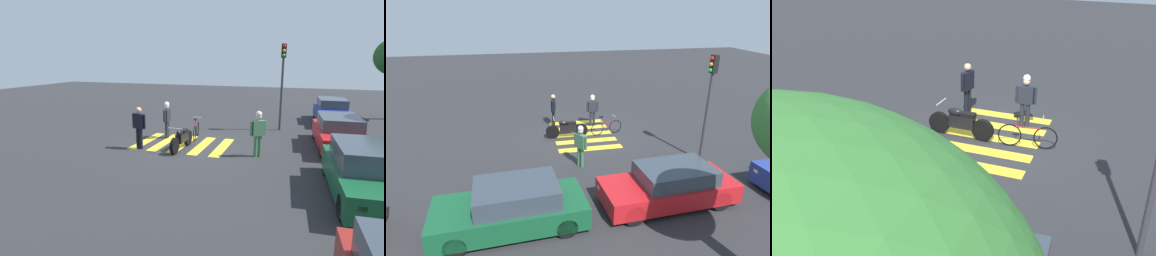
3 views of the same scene
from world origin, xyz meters
TOP-DOWN VIEW (x-y plane):
  - ground_plane at (0.00, 0.00)m, footprint 60.00×60.00m
  - police_motorcycle at (0.86, 0.24)m, footprint 2.13×0.62m
  - leaning_bicycle at (-1.20, 0.22)m, footprint 1.71×0.46m
  - officer_on_foot at (1.31, -1.50)m, footprint 0.31×0.69m
  - officer_by_motorcycle at (-0.78, -1.12)m, footprint 0.67×0.23m
  - pedestrian_bystander at (0.83, 3.41)m, footprint 0.45×0.57m
  - crosswalk_stripes at (0.00, 0.00)m, footprint 3.04×4.05m
  - car_blue_hatchback at (-7.36, 6.65)m, footprint 4.50×1.95m
  - car_red_convertible at (-1.54, 6.54)m, footprint 4.58×2.06m
  - car_green_compact at (3.62, 6.79)m, footprint 4.60×2.16m
  - traffic_light_pole at (-4.33, 3.90)m, footprint 0.34×0.27m

SIDE VIEW (x-z plane):
  - ground_plane at x=0.00m, z-range 0.00..0.00m
  - crosswalk_stripes at x=0.00m, z-range 0.00..0.01m
  - leaning_bicycle at x=-1.20m, z-range -0.12..0.89m
  - police_motorcycle at x=0.86m, z-range -0.06..1.00m
  - car_red_convertible at x=-1.54m, z-range -0.02..1.33m
  - car_blue_hatchback at x=-7.36m, z-range -0.03..1.40m
  - car_green_compact at x=3.62m, z-range -0.04..1.42m
  - officer_by_motorcycle at x=-0.78m, z-range 0.13..1.90m
  - officer_on_foot at x=1.31m, z-range 0.14..1.93m
  - pedestrian_bystander at x=0.83m, z-range 0.15..1.96m
  - traffic_light_pole at x=-4.33m, z-range 0.75..5.25m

